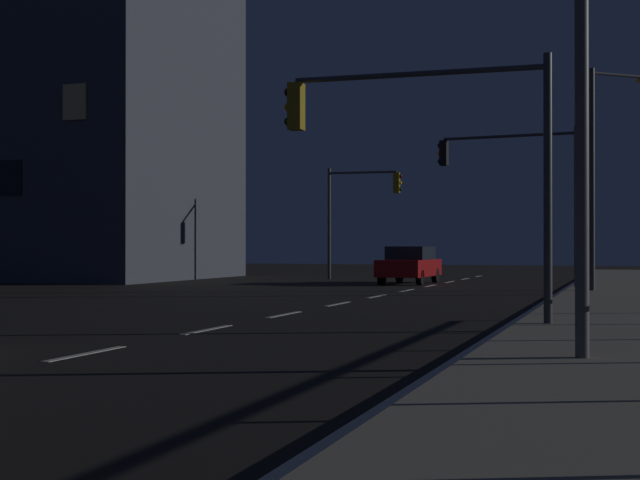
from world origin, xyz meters
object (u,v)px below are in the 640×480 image
object	(u,v)px
car_oncoming	(410,264)
traffic_light_near_left	(422,133)
traffic_light_mid_left	(360,201)
building_distant	(46,28)
traffic_light_near_right	(514,174)
street_lamp_across_street	(602,156)
street_lamp_median	(608,2)

from	to	relation	value
car_oncoming	traffic_light_near_left	world-z (taller)	traffic_light_near_left
traffic_light_mid_left	building_distant	xyz separation A→B (m)	(-15.60, -2.84, 8.80)
traffic_light_near_right	street_lamp_across_street	xyz separation A→B (m)	(3.14, -2.57, 0.31)
traffic_light_mid_left	traffic_light_near_left	bearing A→B (deg)	-70.87
car_oncoming	street_lamp_across_street	bearing A→B (deg)	-38.39
street_lamp_median	street_lamp_across_street	size ratio (longest dim) A/B	1.03
car_oncoming	street_lamp_median	distance (m)	27.10
traffic_light_near_left	building_distant	size ratio (longest dim) A/B	0.21
car_oncoming	street_lamp_median	bearing A→B (deg)	-71.39
traffic_light_near_right	street_lamp_across_street	distance (m)	4.07
traffic_light_near_left	traffic_light_near_right	xyz separation A→B (m)	(-0.19, 16.34, 0.46)
street_lamp_median	traffic_light_near_left	bearing A→B (deg)	123.64
traffic_light_near_left	street_lamp_median	distance (m)	6.49
traffic_light_mid_left	building_distant	bearing A→B (deg)	-169.69
traffic_light_near_left	street_lamp_across_street	size ratio (longest dim) A/B	0.73
building_distant	traffic_light_near_left	bearing A→B (deg)	-41.48
street_lamp_across_street	traffic_light_mid_left	bearing A→B (deg)	137.80
car_oncoming	street_lamp_across_street	size ratio (longest dim) A/B	0.61
car_oncoming	building_distant	size ratio (longest dim) A/B	0.18
traffic_light_near_left	car_oncoming	bearing A→B (deg)	103.98
traffic_light_near_left	traffic_light_near_right	distance (m)	16.35
traffic_light_near_right	traffic_light_near_left	bearing A→B (deg)	-89.34
traffic_light_near_right	car_oncoming	bearing A→B (deg)	142.21
car_oncoming	traffic_light_near_right	distance (m)	6.98
traffic_light_mid_left	street_lamp_across_street	bearing A→B (deg)	-42.20
traffic_light_near_right	building_distant	world-z (taller)	building_distant
traffic_light_near_right	building_distant	size ratio (longest dim) A/B	0.23
street_lamp_median	building_distant	distance (m)	39.00
traffic_light_mid_left	traffic_light_near_right	world-z (taller)	traffic_light_near_right
traffic_light_near_right	street_lamp_median	world-z (taller)	street_lamp_median
street_lamp_across_street	traffic_light_near_right	bearing A→B (deg)	140.71
traffic_light_near_right	street_lamp_median	bearing A→B (deg)	-80.19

